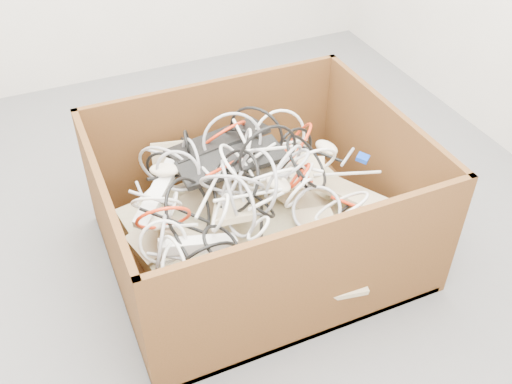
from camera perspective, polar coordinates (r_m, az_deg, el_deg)
name	(u,v)px	position (r m, az deg, el deg)	size (l,w,h in m)	color
ground	(226,223)	(2.52, -2.97, -3.07)	(3.00, 3.00, 0.00)	#5A5A5D
cardboard_box	(254,226)	(2.29, -0.15, -3.39)	(1.14, 0.95, 0.56)	#402A10
keyboard_pile	(255,193)	(2.23, -0.07, -0.09)	(1.02, 0.90, 0.35)	#C7AE8C
mice_scatter	(242,195)	(2.12, -1.37, -0.27)	(0.86, 0.59, 0.19)	beige
power_strip_left	(157,194)	(2.14, -9.66, -0.15)	(0.30, 0.05, 0.04)	silver
power_strip_right	(198,244)	(1.96, -5.72, -5.12)	(0.26, 0.05, 0.04)	silver
vga_plug	(363,158)	(2.30, 10.43, 3.30)	(0.04, 0.04, 0.02)	#0B32AB
cable_tangle	(238,182)	(2.09, -1.79, 0.99)	(1.02, 0.83, 0.50)	#929298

